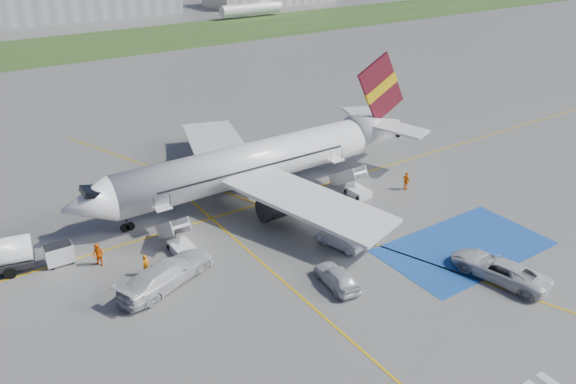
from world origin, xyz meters
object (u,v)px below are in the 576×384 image
Objects in this scene: gpu_cart at (59,255)px; car_silver_a at (337,277)px; airliner at (261,161)px; car_silver_b at (341,240)px; belt_loader at (381,133)px; van_white_a at (500,266)px; van_white_b at (167,270)px.

car_silver_a is at bearing -40.14° from gpu_cart.
gpu_cart is at bearing -174.19° from airliner.
belt_loader is at bearing -153.99° from car_silver_b.
belt_loader is at bearing -126.95° from van_white_a.
gpu_cart is 0.52× the size of car_silver_b.
car_silver_b is at bearing -25.98° from gpu_cart.
van_white_a is at bearing -72.33° from airliner.
gpu_cart reaches higher than car_silver_a.
airliner is 23.55m from van_white_a.
van_white_b is (-20.84, 13.12, 0.18)m from van_white_a.
gpu_cart is 33.58m from van_white_a.
airliner is 12.55m from car_silver_b.
car_silver_a is 12.46m from van_white_b.
airliner is 8.30× the size of car_silver_a.
van_white_a is at bearing -35.76° from gpu_cart.
airliner reaches higher than van_white_a.
van_white_a is 0.89× the size of van_white_b.
car_silver_b is at bearing -89.54° from airliner.
airliner is at bearing -104.13° from car_silver_b.
gpu_cart is 0.36× the size of belt_loader.
car_silver_b is at bearing -119.92° from belt_loader.
car_silver_a is 0.71× the size of van_white_b.
van_white_a reaches higher than belt_loader.
gpu_cart is 9.32m from van_white_b.
gpu_cart is 40.76m from belt_loader.
car_silver_a is at bearing -146.04° from van_white_b.
airliner is 16.68m from van_white_b.
gpu_cart is 0.48× the size of car_silver_a.
van_white_a reaches higher than car_silver_a.
car_silver_b is (0.10, -12.25, -2.72)m from airliner.
gpu_cart is at bearing -34.54° from car_silver_a.
van_white_b is (5.87, -7.22, 0.45)m from gpu_cart.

